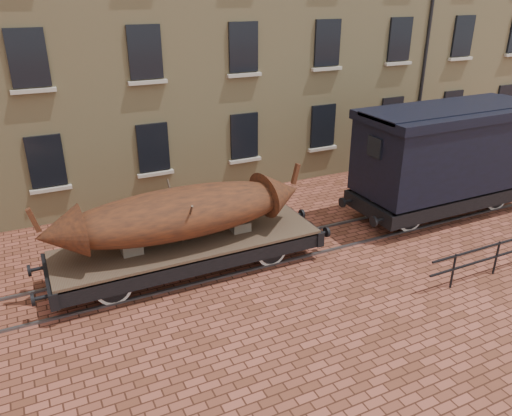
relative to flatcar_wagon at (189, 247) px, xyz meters
name	(u,v)px	position (x,y,z in m)	size (l,w,h in m)	color
ground	(283,249)	(2.96, 0.00, -0.77)	(90.00, 90.00, 0.00)	brown
rail_track	(283,248)	(2.96, 0.00, -0.74)	(30.00, 1.52, 0.06)	#59595E
flatcar_wagon	(189,247)	(0.00, 0.00, 0.00)	(8.14, 2.21, 1.23)	#4C4031
iron_boat	(180,213)	(-0.17, 0.00, 1.07)	(7.32, 2.13, 1.72)	#652F16
goods_van	(449,148)	(9.26, 0.00, 1.59)	(7.27, 2.65, 3.76)	black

